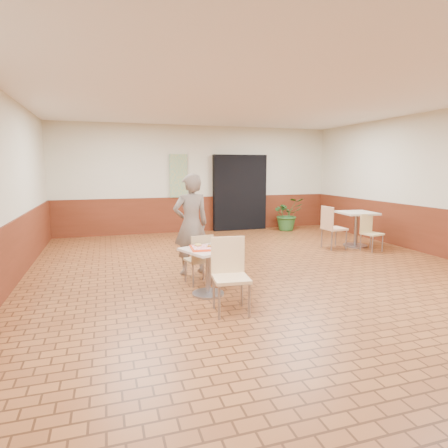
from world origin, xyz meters
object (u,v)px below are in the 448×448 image
object	(u,v)px
chair_second_left	(331,225)
serving_tray	(208,248)
paper_cup	(214,242)
second_table	(356,223)
potted_plant	(287,214)
long_john_donut	(212,245)
main_table	(208,264)
chair_main_front	(230,271)
customer	(191,224)
chair_main_back	(200,257)
chair_second_front	(370,230)
ring_donut	(198,245)

from	to	relation	value
chair_second_left	serving_tray	bearing A→B (deg)	120.03
paper_cup	second_table	bearing A→B (deg)	27.49
chair_second_left	potted_plant	xyz separation A→B (m)	(0.21, 2.57, -0.06)
serving_tray	chair_second_left	distance (m)	4.11
long_john_donut	potted_plant	world-z (taller)	potted_plant
main_table	chair_main_front	xyz separation A→B (m)	(0.10, -0.68, 0.07)
customer	serving_tray	distance (m)	1.16
serving_tray	long_john_donut	bearing A→B (deg)	-18.46
chair_main_back	chair_second_front	distance (m)	4.38
main_table	paper_cup	size ratio (longest dim) A/B	8.22
main_table	chair_second_front	xyz separation A→B (m)	(4.19, 1.76, -0.01)
paper_cup	chair_main_front	bearing A→B (deg)	-91.97
second_table	potted_plant	xyz separation A→B (m)	(-0.51, 2.51, -0.06)
serving_tray	second_table	size ratio (longest dim) A/B	0.61
chair_main_back	customer	world-z (taller)	customer
chair_main_front	chair_second_front	bearing A→B (deg)	36.93
chair_second_left	potted_plant	distance (m)	2.58
serving_tray	potted_plant	world-z (taller)	potted_plant
main_table	chair_second_left	distance (m)	4.10
chair_main_back	potted_plant	bearing A→B (deg)	-141.37
chair_main_back	long_john_donut	distance (m)	0.59
chair_main_front	paper_cup	world-z (taller)	chair_main_front
serving_tray	potted_plant	bearing A→B (deg)	52.15
serving_tray	second_table	bearing A→B (deg)	28.04
ring_donut	second_table	distance (m)	4.82
long_john_donut	main_table	bearing A→B (deg)	161.54
chair_main_front	paper_cup	size ratio (longest dim) A/B	11.49
second_table	chair_main_back	bearing A→B (deg)	-157.51
serving_tray	chair_second_left	bearing A→B (deg)	31.98
chair_main_back	second_table	world-z (taller)	second_table
paper_cup	chair_second_front	world-z (taller)	chair_second_front
chair_main_front	potted_plant	distance (m)	6.50
customer	potted_plant	distance (m)	5.16
second_table	potted_plant	world-z (taller)	potted_plant
ring_donut	chair_second_left	xyz separation A→B (m)	(3.60, 2.08, -0.19)
chair_main_front	chair_main_back	size ratio (longest dim) A/B	1.19
chair_main_back	long_john_donut	xyz separation A→B (m)	(0.05, -0.52, 0.28)
chair_main_front	chair_second_left	xyz separation A→B (m)	(3.38, 2.86, 0.01)
customer	ring_donut	xyz separation A→B (m)	(-0.13, -1.05, -0.14)
serving_tray	paper_cup	bearing A→B (deg)	42.33
long_john_donut	second_table	world-z (taller)	second_table
chair_main_front	chair_main_back	distance (m)	1.19
chair_main_back	serving_tray	xyz separation A→B (m)	(-0.00, -0.50, 0.25)
chair_second_left	chair_main_front	bearing A→B (deg)	128.29
customer	main_table	bearing A→B (deg)	81.78
second_table	main_table	bearing A→B (deg)	-151.96
main_table	customer	size ratio (longest dim) A/B	0.39
chair_main_back	potted_plant	world-z (taller)	potted_plant
customer	long_john_donut	xyz separation A→B (m)	(0.04, -1.16, -0.14)
chair_second_front	chair_main_front	bearing A→B (deg)	-160.44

